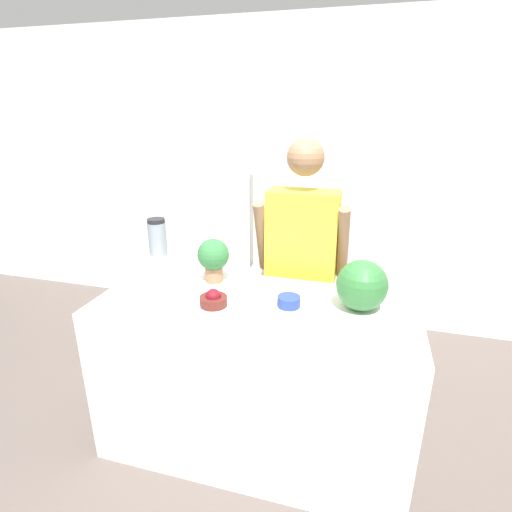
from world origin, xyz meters
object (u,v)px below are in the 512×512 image
(potted_plant, at_px, (213,257))
(blender, at_px, (159,252))
(person, at_px, (301,271))
(bowl_cherries, at_px, (213,299))
(refrigerator, at_px, (237,228))
(bowl_small_blue, at_px, (289,301))
(bowl_cream, at_px, (254,297))
(watermelon, at_px, (362,285))

(potted_plant, bearing_deg, blender, 177.65)
(person, distance_m, bowl_cherries, 0.76)
(refrigerator, xyz_separation_m, potted_plant, (0.21, -1.08, 0.14))
(bowl_small_blue, xyz_separation_m, blender, (-0.85, 0.21, 0.12))
(blender, relative_size, potted_plant, 1.36)
(refrigerator, bearing_deg, bowl_cherries, -76.76)
(bowl_cherries, bearing_deg, bowl_cream, 14.90)
(watermelon, xyz_separation_m, bowl_small_blue, (-0.35, -0.05, -0.11))
(refrigerator, height_order, watermelon, refrigerator)
(refrigerator, xyz_separation_m, bowl_cherries, (0.32, -1.37, 0.02))
(person, xyz_separation_m, bowl_small_blue, (0.03, -0.58, 0.07))
(bowl_cream, height_order, bowl_small_blue, bowl_cream)
(refrigerator, xyz_separation_m, watermelon, (1.05, -1.23, 0.13))
(bowl_cream, bearing_deg, bowl_cherries, -165.10)
(refrigerator, xyz_separation_m, person, (0.67, -0.69, -0.05))
(bowl_cherries, bearing_deg, person, 63.11)
(watermelon, distance_m, blender, 1.21)
(refrigerator, relative_size, blender, 5.36)
(watermelon, height_order, bowl_cherries, watermelon)
(refrigerator, relative_size, person, 1.08)
(watermelon, height_order, blender, blender)
(blender, bearing_deg, watermelon, -7.79)
(bowl_small_blue, height_order, potted_plant, potted_plant)
(watermelon, height_order, bowl_small_blue, watermelon)
(person, bearing_deg, watermelon, -54.03)
(bowl_small_blue, bearing_deg, watermelon, 7.65)
(watermelon, xyz_separation_m, potted_plant, (-0.84, 0.15, 0.01))
(bowl_small_blue, relative_size, potted_plant, 0.46)
(bowl_cherries, relative_size, bowl_cream, 0.90)
(bowl_small_blue, relative_size, blender, 0.34)
(bowl_cherries, height_order, blender, blender)
(blender, height_order, potted_plant, blender)
(bowl_cherries, bearing_deg, bowl_small_blue, 14.33)
(watermelon, xyz_separation_m, blender, (-1.20, 0.16, 0.01))
(refrigerator, height_order, bowl_small_blue, refrigerator)
(refrigerator, relative_size, bowl_cherries, 13.10)
(bowl_small_blue, bearing_deg, blender, 165.98)
(person, xyz_separation_m, blender, (-0.81, -0.37, 0.19))
(watermelon, bearing_deg, bowl_cherries, -168.87)
(bowl_small_blue, bearing_deg, refrigerator, 118.74)
(refrigerator, relative_size, watermelon, 7.40)
(bowl_small_blue, bearing_deg, bowl_cream, -166.35)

